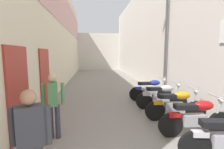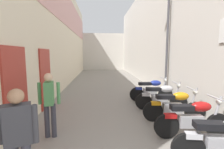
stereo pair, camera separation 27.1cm
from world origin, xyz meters
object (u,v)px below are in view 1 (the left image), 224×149
object	(u,v)px
motorcycle_fifth	(162,96)
pedestrian_by_doorway	(31,139)
motorcycle_fourth	(176,104)
motorcycle_third	(196,117)
street_lamp	(164,39)
pedestrian_mid_alley	(53,101)
motorcycle_sixth	(151,89)

from	to	relation	value
motorcycle_fifth	pedestrian_by_doorway	bearing A→B (deg)	-133.87
motorcycle_fourth	motorcycle_fifth	bearing A→B (deg)	90.00
motorcycle_third	motorcycle_fifth	bearing A→B (deg)	90.00
motorcycle_third	motorcycle_fifth	xyz separation A→B (m)	(-0.00, 2.02, 0.00)
motorcycle_third	street_lamp	bearing A→B (deg)	78.93
motorcycle_fourth	pedestrian_mid_alley	distance (m)	3.50
motorcycle_fourth	motorcycle_sixth	world-z (taller)	same
motorcycle_sixth	street_lamp	bearing A→B (deg)	30.79
pedestrian_mid_alley	motorcycle_fourth	bearing A→B (deg)	10.89
motorcycle_fourth	street_lamp	bearing A→B (deg)	74.90
motorcycle_fifth	motorcycle_sixth	world-z (taller)	same
motorcycle_third	motorcycle_fourth	size ratio (longest dim) A/B	1.00
motorcycle_fourth	street_lamp	xyz separation A→B (m)	(0.70, 2.59, 2.17)
motorcycle_fifth	motorcycle_sixth	distance (m)	1.13
motorcycle_third	street_lamp	xyz separation A→B (m)	(0.70, 3.57, 2.17)
motorcycle_fourth	motorcycle_sixth	bearing A→B (deg)	90.00
motorcycle_third	pedestrian_by_doorway	xyz separation A→B (m)	(-3.30, -1.42, 0.42)
motorcycle_third	pedestrian_by_doorway	world-z (taller)	pedestrian_by_doorway
motorcycle_fourth	motorcycle_fifth	distance (m)	1.04
pedestrian_by_doorway	motorcycle_sixth	bearing A→B (deg)	54.14
pedestrian_mid_alley	street_lamp	distance (m)	5.52
pedestrian_by_doorway	street_lamp	world-z (taller)	street_lamp
motorcycle_third	street_lamp	distance (m)	4.23
motorcycle_third	motorcycle_sixth	world-z (taller)	same
motorcycle_fifth	street_lamp	world-z (taller)	street_lamp
motorcycle_third	pedestrian_mid_alley	size ratio (longest dim) A/B	1.18
motorcycle_third	motorcycle_fifth	world-z (taller)	same
pedestrian_by_doorway	motorcycle_third	bearing A→B (deg)	23.25
motorcycle_sixth	pedestrian_by_doorway	world-z (taller)	pedestrian_by_doorway
motorcycle_sixth	pedestrian_mid_alley	distance (m)	4.45
pedestrian_by_doorway	street_lamp	size ratio (longest dim) A/B	0.35
street_lamp	motorcycle_sixth	bearing A→B (deg)	-149.21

